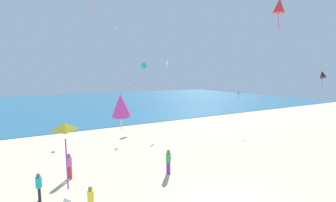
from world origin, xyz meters
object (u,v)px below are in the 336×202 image
Objects in this scene: person_4 at (91,199)px; kite_green at (238,93)px; person_0 at (69,164)px; person_5 at (39,185)px; kite_red at (279,6)px; kite_orange at (135,86)px; kite_lime at (114,29)px; kite_magenta at (121,105)px; kite_black at (323,74)px; kite_yellow at (65,128)px; kite_pink at (90,10)px; kite_teal at (144,66)px; person_3 at (168,160)px; kite_white at (167,63)px.

person_4 is 1.75× the size of kite_green.
person_0 reaches higher than person_5.
person_4 is 13.02m from kite_red.
kite_orange is (9.96, 11.33, 4.65)m from person_5.
kite_lime is 28.41m from kite_magenta.
person_4 is 1.28× the size of kite_black.
kite_yellow is 29.82m from kite_pink.
kite_lime reaches higher than person_4.
kite_teal is at bearing 128.28° from kite_green.
kite_magenta is at bearing -98.84° from kite_pink.
kite_green is (8.25, -10.46, -3.62)m from kite_teal.
kite_black is 7.98m from kite_red.
kite_pink is at bearing 81.16° from kite_magenta.
kite_orange is 18.25m from kite_red.
person_3 is (6.08, -2.55, -0.00)m from person_0.
kite_lime reaches higher than kite_red.
kite_green is 0.60× the size of kite_pink.
kite_teal is at bearing -134.31° from person_5.
kite_white is 0.93× the size of kite_pink.
kite_white is (5.12, -7.13, -5.19)m from kite_lime.
kite_red is (0.30, -26.78, -3.56)m from kite_lime.
kite_yellow is at bearing -169.07° from kite_red.
kite_yellow is 25.66m from kite_green.
person_0 is at bearing 141.02° from person_3.
kite_lime is at bearing 71.71° from kite_yellow.
kite_yellow is (0.83, -8.22, 4.76)m from person_5.
kite_yellow is 21.57m from kite_orange.
kite_pink is at bearing 77.85° from kite_yellow.
person_3 is at bearing 47.13° from kite_magenta.
kite_teal is 0.96× the size of kite_pink.
kite_yellow reaches higher than person_5.
kite_teal is at bearing -18.41° from kite_pink.
kite_teal is at bearing 82.70° from kite_red.
person_4 is at bearing 102.20° from kite_magenta.
kite_magenta is at bearing -115.27° from kite_teal.
person_0 is 1.28× the size of kite_white.
kite_teal is 7.25m from kite_lime.
kite_white is (13.71, 11.23, 7.53)m from person_0.
kite_magenta is at bearing -176.90° from kite_black.
kite_orange reaches higher than person_3.
kite_pink is (-1.06, 19.69, 14.71)m from person_3.
person_3 is at bearing 52.29° from person_4.
kite_green is (20.12, 4.41, 3.66)m from person_0.
kite_yellow is at bearing -73.94° from person_4.
person_4 is 0.97× the size of person_5.
kite_green is (21.00, 14.72, -1.01)m from kite_yellow.
kite_pink is (-6.85, 2.28, 7.42)m from kite_teal.
kite_white reaches higher than kite_magenta.
kite_orange is (2.16, 11.78, 4.57)m from person_3.
kite_green is at bearing -51.72° from kite_teal.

